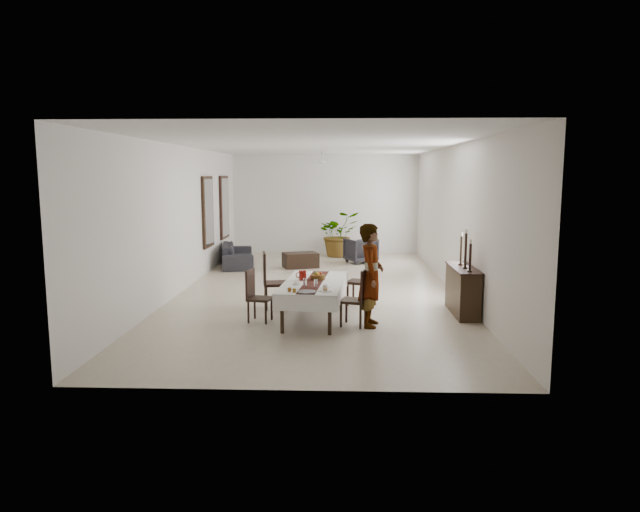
# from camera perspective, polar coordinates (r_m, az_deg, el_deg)

# --- Properties ---
(floor) EXTENTS (6.00, 12.00, 0.00)m
(floor) POSITION_cam_1_polar(r_m,az_deg,el_deg) (12.82, -0.23, -3.41)
(floor) COLOR beige
(floor) RESTS_ON ground
(ceiling) EXTENTS (6.00, 12.00, 0.02)m
(ceiling) POSITION_cam_1_polar(r_m,az_deg,el_deg) (12.57, -0.24, 11.03)
(ceiling) COLOR white
(ceiling) RESTS_ON wall_back
(wall_back) EXTENTS (6.00, 0.02, 3.20)m
(wall_back) POSITION_cam_1_polar(r_m,az_deg,el_deg) (18.58, 0.53, 5.18)
(wall_back) COLOR white
(wall_back) RESTS_ON floor
(wall_front) EXTENTS (6.00, 0.02, 3.20)m
(wall_front) POSITION_cam_1_polar(r_m,az_deg,el_deg) (6.64, -2.37, -0.31)
(wall_front) COLOR white
(wall_front) RESTS_ON floor
(wall_left) EXTENTS (0.02, 12.00, 3.20)m
(wall_left) POSITION_cam_1_polar(r_m,az_deg,el_deg) (13.06, -13.53, 3.67)
(wall_left) COLOR white
(wall_left) RESTS_ON floor
(wall_right) EXTENTS (0.02, 12.00, 3.20)m
(wall_right) POSITION_cam_1_polar(r_m,az_deg,el_deg) (12.82, 13.31, 3.60)
(wall_right) COLOR white
(wall_right) RESTS_ON floor
(dining_table_top) EXTENTS (1.06, 2.20, 0.04)m
(dining_table_top) POSITION_cam_1_polar(r_m,az_deg,el_deg) (10.18, -0.62, -2.77)
(dining_table_top) COLOR black
(dining_table_top) RESTS_ON table_leg_fl
(table_leg_fl) EXTENTS (0.07, 0.07, 0.62)m
(table_leg_fl) POSITION_cam_1_polar(r_m,az_deg,el_deg) (9.34, -3.82, -5.89)
(table_leg_fl) COLOR black
(table_leg_fl) RESTS_ON floor
(table_leg_fr) EXTENTS (0.07, 0.07, 0.62)m
(table_leg_fr) POSITION_cam_1_polar(r_m,az_deg,el_deg) (9.23, 0.98, -6.04)
(table_leg_fr) COLOR black
(table_leg_fr) RESTS_ON floor
(table_leg_bl) EXTENTS (0.07, 0.07, 0.62)m
(table_leg_bl) POSITION_cam_1_polar(r_m,az_deg,el_deg) (11.29, -1.92, -3.41)
(table_leg_bl) COLOR black
(table_leg_bl) RESTS_ON floor
(table_leg_br) EXTENTS (0.07, 0.07, 0.62)m
(table_leg_br) POSITION_cam_1_polar(r_m,az_deg,el_deg) (11.19, 2.04, -3.50)
(table_leg_br) COLOR black
(table_leg_br) RESTS_ON floor
(tablecloth_top) EXTENTS (1.23, 2.37, 0.01)m
(tablecloth_top) POSITION_cam_1_polar(r_m,az_deg,el_deg) (10.18, -0.62, -2.62)
(tablecloth_top) COLOR white
(tablecloth_top) RESTS_ON dining_table_top
(tablecloth_drape_left) EXTENTS (0.20, 2.28, 0.27)m
(tablecloth_drape_left) POSITION_cam_1_polar(r_m,az_deg,el_deg) (10.28, -3.49, -3.26)
(tablecloth_drape_left) COLOR silver
(tablecloth_drape_left) RESTS_ON dining_table_top
(tablecloth_drape_right) EXTENTS (0.20, 2.28, 0.27)m
(tablecloth_drape_right) POSITION_cam_1_polar(r_m,az_deg,el_deg) (10.15, 2.29, -3.40)
(tablecloth_drape_right) COLOR white
(tablecloth_drape_right) RESTS_ON dining_table_top
(tablecloth_drape_near) EXTENTS (1.04, 0.10, 0.27)m
(tablecloth_drape_near) POSITION_cam_1_polar(r_m,az_deg,el_deg) (9.10, -1.55, -4.76)
(tablecloth_drape_near) COLOR white
(tablecloth_drape_near) RESTS_ON dining_table_top
(tablecloth_drape_far) EXTENTS (1.04, 0.10, 0.27)m
(tablecloth_drape_far) POSITION_cam_1_polar(r_m,az_deg,el_deg) (11.31, 0.13, -2.18)
(tablecloth_drape_far) COLOR white
(tablecloth_drape_far) RESTS_ON dining_table_top
(table_runner) EXTENTS (0.49, 2.24, 0.00)m
(table_runner) POSITION_cam_1_polar(r_m,az_deg,el_deg) (10.18, -0.62, -2.58)
(table_runner) COLOR #531E17
(table_runner) RESTS_ON tablecloth_top
(red_pitcher) EXTENTS (0.14, 0.14, 0.18)m
(red_pitcher) POSITION_cam_1_polar(r_m,az_deg,el_deg) (10.32, -1.75, -1.94)
(red_pitcher) COLOR maroon
(red_pitcher) RESTS_ON tablecloth_top
(pitcher_handle) EXTENTS (0.11, 0.03, 0.11)m
(pitcher_handle) POSITION_cam_1_polar(r_m,az_deg,el_deg) (10.33, -2.16, -1.93)
(pitcher_handle) COLOR maroon
(pitcher_handle) RESTS_ON red_pitcher
(wine_glass_near) EXTENTS (0.06, 0.06, 0.15)m
(wine_glass_near) POSITION_cam_1_polar(r_m,az_deg,el_deg) (9.59, -0.44, -2.80)
(wine_glass_near) COLOR white
(wine_glass_near) RESTS_ON tablecloth_top
(wine_glass_mid) EXTENTS (0.06, 0.06, 0.15)m
(wine_glass_mid) POSITION_cam_1_polar(r_m,az_deg,el_deg) (9.70, -1.51, -2.68)
(wine_glass_mid) COLOR white
(wine_glass_mid) RESTS_ON tablecloth_top
(teacup_right) EXTENTS (0.08, 0.08, 0.05)m
(teacup_right) POSITION_cam_1_polar(r_m,az_deg,el_deg) (9.62, 0.54, -3.06)
(teacup_right) COLOR silver
(teacup_right) RESTS_ON saucer_right
(saucer_right) EXTENTS (0.13, 0.13, 0.01)m
(saucer_right) POSITION_cam_1_polar(r_m,az_deg,el_deg) (9.63, 0.54, -3.19)
(saucer_right) COLOR white
(saucer_right) RESTS_ON tablecloth_top
(teacup_left) EXTENTS (0.08, 0.08, 0.05)m
(teacup_left) POSITION_cam_1_polar(r_m,az_deg,el_deg) (9.91, -2.38, -2.74)
(teacup_left) COLOR white
(teacup_left) RESTS_ON saucer_left
(saucer_left) EXTENTS (0.13, 0.13, 0.01)m
(saucer_left) POSITION_cam_1_polar(r_m,az_deg,el_deg) (9.91, -2.38, -2.86)
(saucer_left) COLOR silver
(saucer_left) RESTS_ON tablecloth_top
(plate_near_right) EXTENTS (0.21, 0.21, 0.01)m
(plate_near_right) POSITION_cam_1_polar(r_m,az_deg,el_deg) (9.36, 0.53, -3.50)
(plate_near_right) COLOR silver
(plate_near_right) RESTS_ON tablecloth_top
(bread_near_right) EXTENTS (0.08, 0.08, 0.08)m
(bread_near_right) POSITION_cam_1_polar(r_m,az_deg,el_deg) (9.36, 0.53, -3.35)
(bread_near_right) COLOR tan
(bread_near_right) RESTS_ON plate_near_right
(plate_near_left) EXTENTS (0.21, 0.21, 0.01)m
(plate_near_left) POSITION_cam_1_polar(r_m,az_deg,el_deg) (9.57, -2.72, -3.26)
(plate_near_left) COLOR silver
(plate_near_left) RESTS_ON tablecloth_top
(plate_far_left) EXTENTS (0.21, 0.21, 0.01)m
(plate_far_left) POSITION_cam_1_polar(r_m,az_deg,el_deg) (10.69, -1.79, -2.03)
(plate_far_left) COLOR white
(plate_far_left) RESTS_ON tablecloth_top
(serving_tray) EXTENTS (0.32, 0.32, 0.02)m
(serving_tray) POSITION_cam_1_polar(r_m,az_deg,el_deg) (9.27, -1.37, -3.61)
(serving_tray) COLOR #39393D
(serving_tray) RESTS_ON tablecloth_top
(jam_jar_a) EXTENTS (0.06, 0.06, 0.07)m
(jam_jar_a) POSITION_cam_1_polar(r_m,az_deg,el_deg) (9.27, -2.59, -3.46)
(jam_jar_a) COLOR #8C5F14
(jam_jar_a) RESTS_ON tablecloth_top
(jam_jar_b) EXTENTS (0.06, 0.06, 0.07)m
(jam_jar_b) POSITION_cam_1_polar(r_m,az_deg,el_deg) (9.34, -3.07, -3.38)
(jam_jar_b) COLOR brown
(jam_jar_b) RESTS_ON tablecloth_top
(fruit_basket) EXTENTS (0.27, 0.27, 0.09)m
(fruit_basket) POSITION_cam_1_polar(r_m,az_deg,el_deg) (10.38, -0.22, -2.13)
(fruit_basket) COLOR brown
(fruit_basket) RESTS_ON tablecloth_top
(fruit_red) EXTENTS (0.08, 0.08, 0.08)m
(fruit_red) POSITION_cam_1_polar(r_m,az_deg,el_deg) (10.38, -0.06, -1.75)
(fruit_red) COLOR #AA2611
(fruit_red) RESTS_ON fruit_basket
(fruit_green) EXTENTS (0.07, 0.07, 0.07)m
(fruit_green) POSITION_cam_1_polar(r_m,az_deg,el_deg) (10.40, -0.39, -1.74)
(fruit_green) COLOR #4E8227
(fruit_green) RESTS_ON fruit_basket
(fruit_yellow) EXTENTS (0.07, 0.07, 0.07)m
(fruit_yellow) POSITION_cam_1_polar(r_m,az_deg,el_deg) (10.33, -0.25, -1.81)
(fruit_yellow) COLOR gold
(fruit_yellow) RESTS_ON fruit_basket
(chair_right_near_seat) EXTENTS (0.52, 0.52, 0.05)m
(chair_right_near_seat) POSITION_cam_1_polar(r_m,az_deg,el_deg) (9.78, 3.36, -4.49)
(chair_right_near_seat) COLOR black
(chair_right_near_seat) RESTS_ON chair_right_near_leg_fl
(chair_right_near_leg_fl) EXTENTS (0.05, 0.05, 0.41)m
(chair_right_near_leg_fl) POSITION_cam_1_polar(r_m,az_deg,el_deg) (9.63, 4.07, -6.11)
(chair_right_near_leg_fl) COLOR black
(chair_right_near_leg_fl) RESTS_ON floor
(chair_right_near_leg_fr) EXTENTS (0.05, 0.05, 0.41)m
(chair_right_near_leg_fr) POSITION_cam_1_polar(r_m,az_deg,el_deg) (9.95, 4.55, -5.64)
(chair_right_near_leg_fr) COLOR black
(chair_right_near_leg_fr) RESTS_ON floor
(chair_right_near_leg_bl) EXTENTS (0.05, 0.05, 0.41)m
(chair_right_near_leg_bl) POSITION_cam_1_polar(r_m,az_deg,el_deg) (9.71, 2.11, -5.96)
(chair_right_near_leg_bl) COLOR black
(chair_right_near_leg_bl) RESTS_ON floor
(chair_right_near_leg_br) EXTENTS (0.05, 0.05, 0.41)m
(chair_right_near_leg_br) POSITION_cam_1_polar(r_m,az_deg,el_deg) (10.03, 2.65, -5.51)
(chair_right_near_leg_br) COLOR black
(chair_right_near_leg_br) RESTS_ON floor
(chair_right_near_back) EXTENTS (0.15, 0.41, 0.53)m
(chair_right_near_back) POSITION_cam_1_polar(r_m,az_deg,el_deg) (9.67, 4.46, -2.92)
(chair_right_near_back) COLOR black
(chair_right_near_back) RESTS_ON chair_right_near_seat
(chair_right_far_seat) EXTENTS (0.56, 0.56, 0.05)m
(chair_right_far_seat) POSITION_cam_1_polar(r_m,az_deg,el_deg) (11.34, 3.94, -2.60)
(chair_right_far_seat) COLOR black
(chair_right_far_seat) RESTS_ON chair_right_far_leg_fl
(chair_right_far_leg_fl) EXTENTS (0.06, 0.06, 0.43)m
(chair_right_far_leg_fl) POSITION_cam_1_polar(r_m,az_deg,el_deg) (11.17, 4.53, -4.05)
(chair_right_far_leg_fl) COLOR black
(chair_right_far_leg_fl) RESTS_ON floor
(chair_right_far_leg_fr) EXTENTS (0.06, 0.06, 0.43)m
(chair_right_far_leg_fr) POSITION_cam_1_polar(r_m,az_deg,el_deg) (11.50, 5.06, -3.69)
(chair_right_far_leg_fr) COLOR black
(chair_right_far_leg_fr) RESTS_ON floor
(chair_right_far_leg_bl) EXTENTS (0.06, 0.06, 0.43)m
(chair_right_far_leg_bl) POSITION_cam_1_polar(r_m,az_deg,el_deg) (11.27, 2.78, -3.91)
(chair_right_far_leg_bl) COLOR black
(chair_right_far_leg_bl) RESTS_ON floor
(chair_right_far_leg_br) EXTENTS (0.06, 0.06, 0.43)m
(chair_right_far_leg_br) POSITION_cam_1_polar(r_m,az_deg,el_deg) (11.61, 3.35, -3.57)
(chair_right_far_leg_br) COLOR black
(chair_right_far_leg_br) RESTS_ON floor
(chair_right_far_back) EXTENTS (0.18, 0.43, 0.56)m
(chair_right_far_back) POSITION_cam_1_polar(r_m,az_deg,el_deg) (11.23, 4.93, -1.17)
(chair_right_far_back) COLOR black
(chair_right_far_back) RESTS_ON chair_right_far_seat
(chair_left_near_seat) EXTENTS (0.46, 0.46, 0.04)m
(chair_left_near_seat) POSITION_cam_1_polar(r_m,az_deg,el_deg) (10.09, -6.03, -4.28)
(chair_left_near_seat) COLOR black
(chair_left_near_seat) RESTS_ON chair_left_near_leg_fl
(chair_left_near_leg_fl) EXTENTS (0.05, 0.05, 0.39)m
(chair_left_near_leg_fl) POSITION_cam_1_polar(r_m,az_deg,el_deg) (10.34, -6.55, -5.21)
(chair_left_near_leg_fl) COLOR black
(chair_left_near_leg_fl) RESTS_ON floor
(chair_left_near_leg_fr) EXTENTS (0.05, 0.05, 0.39)m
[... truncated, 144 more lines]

